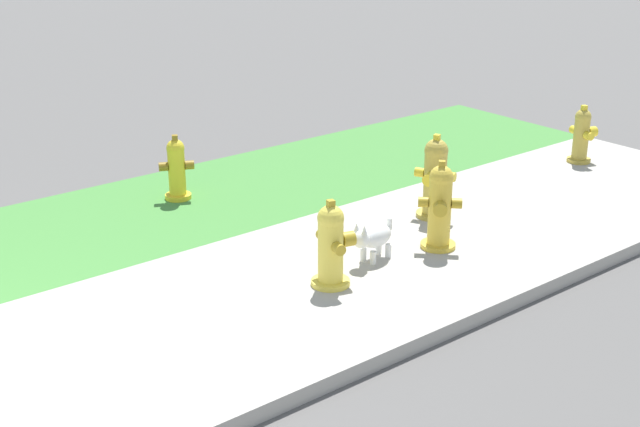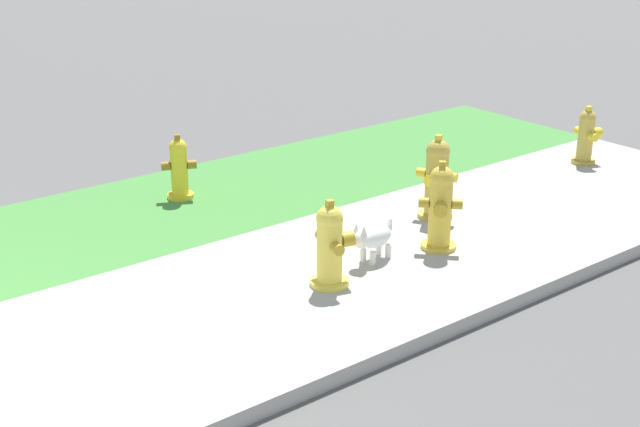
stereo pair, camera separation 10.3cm
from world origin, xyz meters
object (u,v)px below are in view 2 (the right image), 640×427
object	(u,v)px
fire_hydrant_across_street	(179,168)
fire_hydrant_mid_block	(330,245)
fire_hydrant_near_corner	(437,178)
small_white_dog	(373,238)
fire_hydrant_by_grass_verge	(440,208)
fire_hydrant_far_end	(586,137)

from	to	relation	value
fire_hydrant_across_street	fire_hydrant_mid_block	world-z (taller)	fire_hydrant_mid_block
fire_hydrant_mid_block	fire_hydrant_near_corner	xyz separation A→B (m)	(1.74, 0.55, 0.05)
fire_hydrant_across_street	small_white_dog	world-z (taller)	fire_hydrant_across_street
fire_hydrant_mid_block	fire_hydrant_by_grass_verge	bearing A→B (deg)	104.03
small_white_dog	fire_hydrant_across_street	bearing A→B (deg)	-88.17
fire_hydrant_mid_block	fire_hydrant_far_end	bearing A→B (deg)	114.08
small_white_dog	fire_hydrant_by_grass_verge	bearing A→B (deg)	157.37
fire_hydrant_mid_block	fire_hydrant_near_corner	bearing A→B (deg)	122.18
fire_hydrant_far_end	fire_hydrant_across_street	xyz separation A→B (m)	(-4.21, 1.85, 0.00)
fire_hydrant_far_end	fire_hydrant_by_grass_verge	bearing A→B (deg)	-58.82
fire_hydrant_by_grass_verge	fire_hydrant_far_end	bearing A→B (deg)	-120.86
fire_hydrant_across_street	fire_hydrant_by_grass_verge	world-z (taller)	fire_hydrant_by_grass_verge
fire_hydrant_by_grass_verge	fire_hydrant_near_corner	size ratio (longest dim) A/B	0.98
fire_hydrant_far_end	fire_hydrant_mid_block	bearing A→B (deg)	-62.67
fire_hydrant_near_corner	fire_hydrant_by_grass_verge	bearing A→B (deg)	111.91
fire_hydrant_near_corner	small_white_dog	xyz separation A→B (m)	(-1.16, -0.41, -0.18)
fire_hydrant_by_grass_verge	fire_hydrant_near_corner	bearing A→B (deg)	-86.90
fire_hydrant_far_end	fire_hydrant_by_grass_verge	size ratio (longest dim) A/B	0.83
fire_hydrant_by_grass_verge	small_white_dog	bearing A→B (deg)	32.47
fire_hydrant_far_end	fire_hydrant_mid_block	xyz separation A→B (m)	(-4.31, -0.72, 0.03)
fire_hydrant_across_street	fire_hydrant_by_grass_verge	distance (m)	2.81
fire_hydrant_by_grass_verge	fire_hydrant_near_corner	distance (m)	0.77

